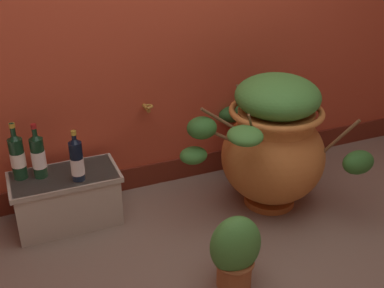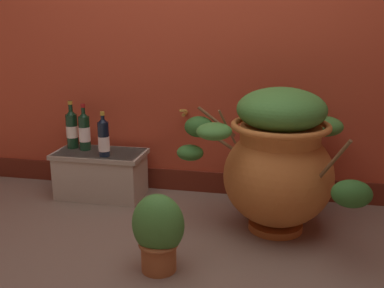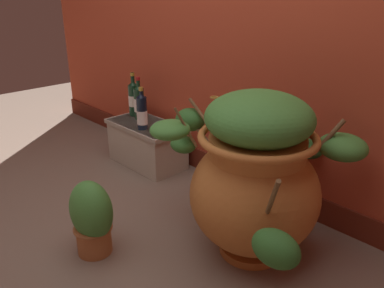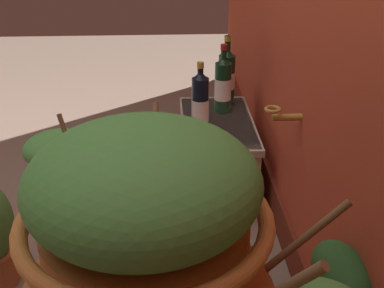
% 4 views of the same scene
% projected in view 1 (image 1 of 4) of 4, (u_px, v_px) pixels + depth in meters
% --- Properties ---
extents(ground_plane, '(7.00, 7.00, 0.00)m').
position_uv_depth(ground_plane, '(233.00, 288.00, 2.39)').
color(ground_plane, '#7A6656').
extents(terracotta_urn, '(1.05, 0.93, 0.83)m').
position_uv_depth(terracotta_urn, '(273.00, 141.00, 2.89)').
color(terracotta_urn, '#C17033').
rests_on(terracotta_urn, ground_plane).
extents(stone_ledge, '(0.61, 0.33, 0.32)m').
position_uv_depth(stone_ledge, '(67.00, 197.00, 2.81)').
color(stone_ledge, beige).
rests_on(stone_ledge, ground_plane).
extents(wine_bottle_left, '(0.08, 0.08, 0.32)m').
position_uv_depth(wine_bottle_left, '(38.00, 155.00, 2.68)').
color(wine_bottle_left, black).
rests_on(wine_bottle_left, stone_ledge).
extents(wine_bottle_middle, '(0.07, 0.07, 0.30)m').
position_uv_depth(wine_bottle_middle, '(77.00, 160.00, 2.65)').
color(wine_bottle_middle, black).
rests_on(wine_bottle_middle, stone_ledge).
extents(wine_bottle_right, '(0.08, 0.08, 0.33)m').
position_uv_depth(wine_bottle_right, '(17.00, 155.00, 2.66)').
color(wine_bottle_right, black).
rests_on(wine_bottle_right, stone_ledge).
extents(potted_shrub, '(0.26, 0.20, 0.39)m').
position_uv_depth(potted_shrub, '(235.00, 252.00, 2.33)').
color(potted_shrub, '#B26638').
rests_on(potted_shrub, ground_plane).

